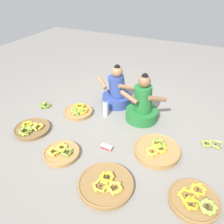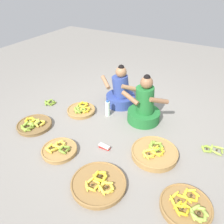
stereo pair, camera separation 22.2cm
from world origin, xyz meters
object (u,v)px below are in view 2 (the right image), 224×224
object	(u,v)px
banana_basket_near_vendor	(34,125)
loose_bananas_back_right	(50,103)
packet_carton_stack	(104,147)
banana_basket_front_left	(99,183)
banana_basket_mid_right	(186,206)
water_bottle	(108,109)
banana_basket_mid_left	(81,110)
banana_basket_near_bicycle	(59,150)
vendor_woman_behind	(121,92)
loose_bananas_back_left	(212,149)
vendor_woman_front	(144,107)
banana_basket_front_right	(154,153)

from	to	relation	value
banana_basket_near_vendor	loose_bananas_back_right	world-z (taller)	banana_basket_near_vendor
packet_carton_stack	banana_basket_front_left	bearing A→B (deg)	-64.13
banana_basket_mid_right	water_bottle	size ratio (longest dim) A/B	1.89
banana_basket_mid_left	banana_basket_mid_right	distance (m)	2.25
banana_basket_near_bicycle	water_bottle	xyz separation A→B (m)	(0.11, 1.09, 0.09)
vendor_woman_behind	water_bottle	bearing A→B (deg)	-91.26
loose_bananas_back_left	vendor_woman_front	bearing A→B (deg)	170.39
banana_basket_front_left	loose_bananas_back_left	distance (m)	1.63
banana_basket_near_vendor	water_bottle	distance (m)	1.20
banana_basket_near_bicycle	banana_basket_front_left	xyz separation A→B (m)	(0.77, -0.20, -0.00)
loose_bananas_back_left	banana_basket_front_right	bearing A→B (deg)	-143.31
vendor_woman_behind	banana_basket_mid_left	bearing A→B (deg)	-128.21
banana_basket_front_right	banana_basket_mid_left	bearing A→B (deg)	165.92
packet_carton_stack	banana_basket_near_vendor	bearing A→B (deg)	-173.84
banana_basket_mid_right	banana_basket_front_left	bearing A→B (deg)	-167.61
vendor_woman_behind	packet_carton_stack	bearing A→B (deg)	-72.22
banana_basket_near_bicycle	banana_basket_mid_left	world-z (taller)	banana_basket_mid_left
banana_basket_mid_left	banana_basket_mid_right	bearing A→B (deg)	-24.74
vendor_woman_front	banana_basket_near_vendor	bearing A→B (deg)	-144.30
banana_basket_mid_left	packet_carton_stack	bearing A→B (deg)	-35.15
vendor_woman_behind	loose_bananas_back_right	size ratio (longest dim) A/B	3.40
banana_basket_mid_left	banana_basket_near_vendor	xyz separation A→B (m)	(-0.39, -0.71, -0.00)
packet_carton_stack	vendor_woman_front	bearing A→B (deg)	77.33
vendor_woman_front	loose_bananas_back_left	distance (m)	1.15
banana_basket_near_vendor	loose_bananas_back_right	size ratio (longest dim) A/B	2.43
banana_basket_near_bicycle	banana_basket_front_left	bearing A→B (deg)	-14.61
banana_basket_mid_right	loose_bananas_back_right	world-z (taller)	banana_basket_mid_right
loose_bananas_back_left	water_bottle	size ratio (longest dim) A/B	1.05
banana_basket_front_right	loose_bananas_back_right	distance (m)	2.16
banana_basket_mid_left	banana_basket_front_right	xyz separation A→B (m)	(1.48, -0.37, 0.01)
vendor_woman_behind	banana_basket_near_vendor	bearing A→B (deg)	-123.27
banana_basket_near_bicycle	banana_basket_mid_left	distance (m)	1.01
banana_basket_near_vendor	loose_bananas_back_left	world-z (taller)	banana_basket_near_vendor
vendor_woman_front	water_bottle	bearing A→B (deg)	-164.27
banana_basket_near_vendor	packet_carton_stack	distance (m)	1.22
banana_basket_front_right	loose_bananas_back_right	bearing A→B (deg)	171.89
banana_basket_near_bicycle	loose_bananas_back_right	xyz separation A→B (m)	(-0.99, 0.88, -0.01)
banana_basket_front_left	banana_basket_near_vendor	size ratio (longest dim) A/B	1.19
banana_basket_mid_right	loose_bananas_back_left	size ratio (longest dim) A/B	1.80
vendor_woman_front	loose_bananas_back_right	distance (m)	1.74
banana_basket_front_left	water_bottle	distance (m)	1.45
banana_basket_mid_right	water_bottle	xyz separation A→B (m)	(-1.60, 1.08, 0.09)
banana_basket_mid_left	banana_basket_front_right	distance (m)	1.52
banana_basket_mid_right	loose_bananas_back_right	distance (m)	2.84
banana_basket_near_bicycle	water_bottle	size ratio (longest dim) A/B	1.67
vendor_woman_front	banana_basket_mid_right	bearing A→B (deg)	-50.66
vendor_woman_front	banana_basket_front_left	bearing A→B (deg)	-86.96
banana_basket_front_left	banana_basket_mid_right	size ratio (longest dim) A/B	1.18
banana_basket_front_left	banana_basket_mid_left	xyz separation A→B (m)	(-1.10, 1.15, 0.00)
vendor_woman_behind	water_bottle	xyz separation A→B (m)	(-0.01, -0.43, -0.10)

